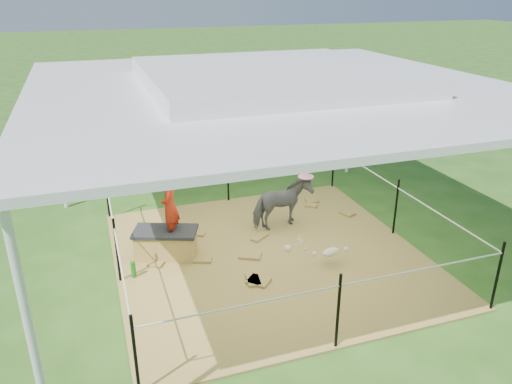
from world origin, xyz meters
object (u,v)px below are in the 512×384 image
object	(u,v)px
straw_bale	(166,244)
green_bottle	(133,269)
foal	(331,250)
picnic_table_near	(226,109)
woman	(169,200)
picnic_table_far	(313,94)
pony	(282,204)
trash_barrel	(322,121)
distant_person	(245,104)

from	to	relation	value
straw_bale	green_bottle	world-z (taller)	straw_bale
foal	green_bottle	bearing A→B (deg)	153.51
green_bottle	picnic_table_near	size ratio (longest dim) A/B	0.13
woman	green_bottle	size ratio (longest dim) A/B	4.32
woman	picnic_table_near	bearing A→B (deg)	179.37
woman	picnic_table_far	bearing A→B (deg)	164.65
pony	woman	bearing A→B (deg)	87.25
pony	trash_barrel	size ratio (longest dim) A/B	1.07
foal	distant_person	world-z (taller)	distant_person
straw_bale	foal	world-z (taller)	foal
distant_person	straw_bale	bearing A→B (deg)	60.42
foal	trash_barrel	world-z (taller)	trash_barrel
woman	trash_barrel	size ratio (longest dim) A/B	1.12
straw_bale	distant_person	size ratio (longest dim) A/B	0.83
woman	straw_bale	bearing A→B (deg)	-69.13
straw_bale	foal	bearing A→B (deg)	-24.96
woman	picnic_table_near	world-z (taller)	woman
trash_barrel	straw_bale	bearing A→B (deg)	-134.94
green_bottle	pony	xyz separation A→B (m)	(2.60, 0.80, 0.31)
pony	picnic_table_far	world-z (taller)	pony
straw_bale	distant_person	xyz separation A→B (m)	(3.71, 7.60, 0.31)
trash_barrel	picnic_table_near	distance (m)	3.30
woman	picnic_table_far	world-z (taller)	woman
picnic_table_far	picnic_table_near	bearing A→B (deg)	-162.02
foal	picnic_table_near	world-z (taller)	picnic_table_near
picnic_table_near	foal	bearing A→B (deg)	-89.77
pony	picnic_table_near	world-z (taller)	pony
pony	picnic_table_near	xyz separation A→B (m)	(1.12, 7.46, -0.07)
pony	foal	xyz separation A→B (m)	(0.22, -1.41, -0.19)
pony	foal	size ratio (longest dim) A/B	1.19
straw_bale	woman	size ratio (longest dim) A/B	0.83
pony	distant_person	bearing A→B (deg)	-25.69
pony	trash_barrel	distance (m)	5.72
woman	pony	bearing A→B (deg)	120.93
straw_bale	picnic_table_far	bearing A→B (deg)	53.36
green_bottle	foal	world-z (taller)	foal
pony	distant_person	size ratio (longest dim) A/B	0.95
woman	distant_person	distance (m)	8.42
green_bottle	distant_person	distance (m)	9.11
trash_barrel	distant_person	xyz separation A→B (m)	(-1.44, 2.44, 0.06)
trash_barrel	picnic_table_near	world-z (taller)	trash_barrel
picnic_table_far	green_bottle	bearing A→B (deg)	-127.92
foal	trash_barrel	xyz separation A→B (m)	(2.87, 6.22, 0.21)
pony	foal	bearing A→B (deg)	176.15
woman	green_bottle	distance (m)	1.13
trash_barrel	picnic_table_far	xyz separation A→B (m)	(1.53, 3.81, -0.09)
straw_bale	pony	world-z (taller)	pony
trash_barrel	distant_person	bearing A→B (deg)	120.53
green_bottle	foal	bearing A→B (deg)	-12.16
foal	picnic_table_far	bearing A→B (deg)	52.00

